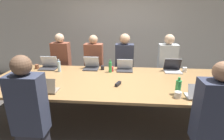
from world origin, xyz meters
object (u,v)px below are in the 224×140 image
object	(u,v)px
cup_far_left	(37,67)
bottle_near_right	(178,87)
cup_near_right	(178,95)
person_far_right	(167,67)
laptop_near_left	(45,88)
laptop_far_center	(125,67)
cup_far_midleft	(103,68)
person_near_right	(212,124)
stapler	(118,84)
person_near_left	(30,114)
bottle_far_center	(110,67)
laptop_near_right	(200,94)
person_far_center	(124,66)
bottle_far_left	(59,66)
laptop_far_left	(49,65)
person_far_midleft	(94,67)
laptop_far_right	(173,68)
laptop_far_midleft	(91,65)
cup_far_center	(112,69)
cup_far_right	(185,70)
cup_near_left	(29,88)
person_far_left	(62,64)

from	to	relation	value
cup_far_left	bottle_near_right	distance (m)	2.75
cup_near_right	person_far_right	bearing A→B (deg)	83.01
laptop_near_left	laptop_far_center	distance (m)	1.58
cup_far_midleft	person_near_right	distance (m)	2.16
stapler	cup_far_midleft	bearing A→B (deg)	137.28
cup_far_midleft	cup_near_right	xyz separation A→B (m)	(1.19, -1.12, 0.00)
person_near_left	person_far_right	world-z (taller)	person_near_left
bottle_far_center	stapler	size ratio (longest dim) A/B	1.59
person_near_right	cup_near_right	xyz separation A→B (m)	(-0.25, 0.48, 0.11)
laptop_near_right	person_far_center	bearing A→B (deg)	-56.21
person_near_left	bottle_far_left	xyz separation A→B (m)	(-0.15, 1.41, 0.16)
cup_near_right	laptop_far_center	size ratio (longest dim) A/B	0.29
laptop_far_left	cup_near_right	bearing A→B (deg)	-25.91
bottle_near_right	laptop_near_left	bearing A→B (deg)	-177.41
person_far_midleft	person_near_right	bearing A→B (deg)	-50.15
person_near_left	laptop_far_right	bearing A→B (deg)	-142.20
laptop_far_left	stapler	xyz separation A→B (m)	(1.47, -0.77, -0.05)
person_near_right	bottle_far_center	bearing A→B (deg)	-49.10
cup_far_left	bottle_far_center	distance (m)	1.53
laptop_far_midleft	bottle_near_right	size ratio (longest dim) A/B	1.19
cup_far_center	laptop_near_left	bearing A→B (deg)	-131.06
cup_far_right	laptop_far_center	world-z (taller)	laptop_far_center
laptop_near_right	person_near_right	bearing A→B (deg)	85.40
person_far_right	person_far_center	world-z (taller)	person_far_center
laptop_near_right	person_near_right	size ratio (longest dim) A/B	0.25
bottle_near_right	bottle_far_center	distance (m)	1.37
cup_far_midleft	cup_near_left	xyz separation A→B (m)	(-0.94, -1.09, 0.01)
cup_far_left	cup_far_right	world-z (taller)	cup_far_right
cup_far_center	person_near_right	bearing A→B (deg)	-50.46
laptop_near_left	person_near_left	xyz separation A→B (m)	(0.01, -0.49, -0.11)
laptop_near_left	laptop_near_right	world-z (taller)	laptop_near_left
person_near_right	cup_far_right	bearing A→B (deg)	-96.25
person_far_left	cup_far_right	world-z (taller)	person_far_left
cup_far_left	cup_near_right	distance (m)	2.77
person_far_center	bottle_far_center	size ratio (longest dim) A/B	5.75
laptop_near_left	person_far_left	bearing A→B (deg)	-77.76
bottle_far_left	laptop_far_midleft	bearing A→B (deg)	21.39
person_near_right	laptop_far_midleft	bearing A→B (deg)	-44.54
person_far_midleft	person_far_center	bearing A→B (deg)	1.77
cup_near_left	bottle_far_center	size ratio (longest dim) A/B	0.39
person_near_right	person_near_left	bearing A→B (deg)	-0.19
person_far_right	cup_near_right	size ratio (longest dim) A/B	15.32
person_near_left	laptop_near_right	world-z (taller)	person_near_left
person_far_center	bottle_near_right	bearing A→B (deg)	-61.96
bottle_near_right	stapler	bearing A→B (deg)	163.86
cup_far_midleft	person_far_right	distance (m)	1.47
cup_far_center	cup_far_left	bearing A→B (deg)	178.10
cup_near_left	stapler	xyz separation A→B (m)	(1.29, 0.32, -0.02)
person_far_left	cup_near_right	world-z (taller)	person_far_left
cup_far_midleft	laptop_far_left	distance (m)	1.12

